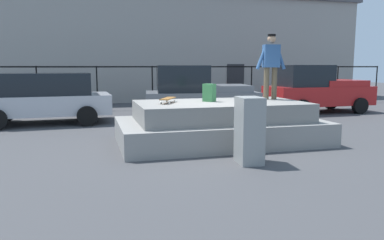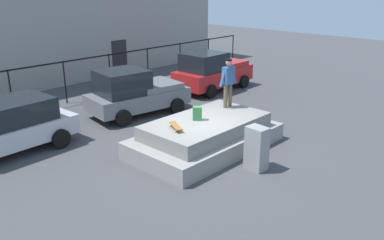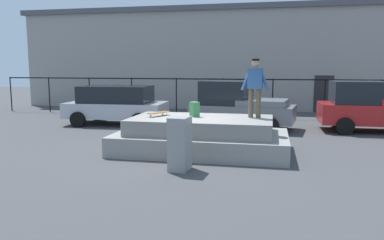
% 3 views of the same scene
% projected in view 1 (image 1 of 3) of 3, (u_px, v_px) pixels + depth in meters
% --- Properties ---
extents(ground_plane, '(60.00, 60.00, 0.00)m').
position_uv_depth(ground_plane, '(207.00, 144.00, 9.04)').
color(ground_plane, '#424244').
extents(concrete_ledge, '(4.96, 2.77, 1.01)m').
position_uv_depth(concrete_ledge, '(220.00, 124.00, 9.23)').
color(concrete_ledge, gray).
rests_on(concrete_ledge, ground_plane).
extents(skateboarder, '(0.82, 0.28, 1.69)m').
position_uv_depth(skateboarder, '(271.00, 62.00, 9.72)').
color(skateboarder, brown).
rests_on(skateboarder, concrete_ledge).
extents(skateboard, '(0.53, 0.79, 0.12)m').
position_uv_depth(skateboard, '(168.00, 99.00, 8.86)').
color(skateboard, brown).
rests_on(skateboard, concrete_ledge).
extents(backpack, '(0.33, 0.34, 0.44)m').
position_uv_depth(backpack, '(209.00, 93.00, 9.22)').
color(backpack, '#33723F').
rests_on(backpack, concrete_ledge).
extents(car_silver_hatchback_near, '(4.28, 2.38, 1.66)m').
position_uv_depth(car_silver_hatchback_near, '(44.00, 97.00, 12.22)').
color(car_silver_hatchback_near, '#B7B7BC').
rests_on(car_silver_hatchback_near, ground_plane).
extents(car_grey_pickup_mid, '(4.26, 2.50, 1.91)m').
position_uv_depth(car_grey_pickup_mid, '(197.00, 93.00, 13.58)').
color(car_grey_pickup_mid, slate).
rests_on(car_grey_pickup_mid, ground_plane).
extents(car_red_pickup_far, '(4.26, 2.12, 1.93)m').
position_uv_depth(car_red_pickup_far, '(315.00, 89.00, 15.19)').
color(car_red_pickup_far, '#B21E1E').
rests_on(car_red_pickup_far, ground_plane).
extents(utility_box, '(0.49, 0.63, 1.29)m').
position_uv_depth(utility_box, '(249.00, 130.00, 7.20)').
color(utility_box, gray).
rests_on(utility_box, ground_plane).
extents(fence_row, '(24.06, 0.06, 1.90)m').
position_uv_depth(fence_row, '(152.00, 78.00, 16.58)').
color(fence_row, black).
rests_on(fence_row, ground_plane).
extents(warehouse_building, '(25.99, 6.89, 5.90)m').
position_uv_depth(warehouse_building, '(135.00, 48.00, 22.15)').
color(warehouse_building, gray).
rests_on(warehouse_building, ground_plane).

